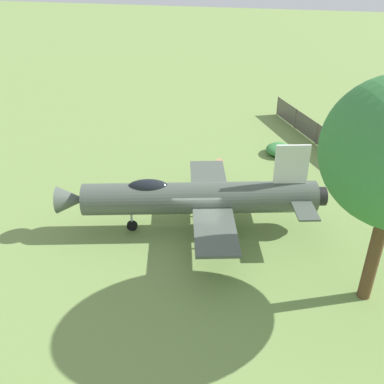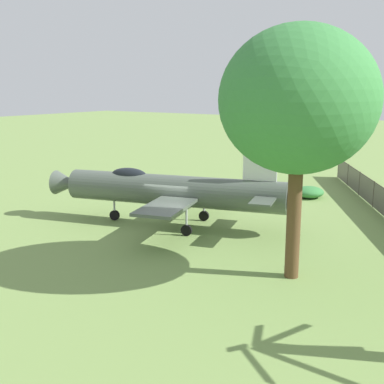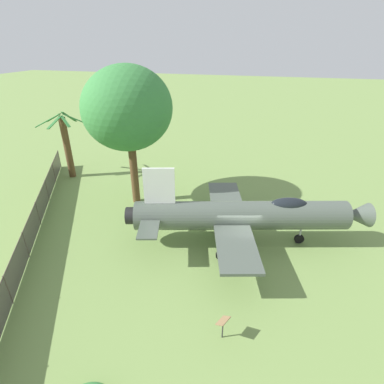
{
  "view_description": "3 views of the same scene",
  "coord_description": "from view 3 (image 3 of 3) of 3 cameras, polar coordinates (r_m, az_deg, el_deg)",
  "views": [
    {
      "loc": [
        -19.78,
        -4.34,
        14.04
      ],
      "look_at": [
        -0.31,
        0.36,
        2.55
      ],
      "focal_mm": 40.34,
      "sensor_mm": 36.0,
      "label": 1
    },
    {
      "loc": [
        -21.77,
        -15.77,
        7.77
      ],
      "look_at": [
        -0.15,
        -1.3,
        2.16
      ],
      "focal_mm": 45.7,
      "sensor_mm": 36.0,
      "label": 2
    },
    {
      "loc": [
        15.68,
        1.11,
        11.49
      ],
      "look_at": [
        -1.39,
        -3.41,
        2.5
      ],
      "focal_mm": 28.03,
      "sensor_mm": 36.0,
      "label": 3
    }
  ],
  "objects": [
    {
      "name": "info_plaque",
      "position": [
        13.8,
        5.91,
        -23.62
      ],
      "size": [
        0.71,
        0.61,
        1.14
      ],
      "color": "#333333",
      "rests_on": "ground_plane"
    },
    {
      "name": "palm_tree",
      "position": [
        29.47,
        -22.7,
        8.11
      ],
      "size": [
        3.9,
        3.94,
        5.98
      ],
      "color": "brown",
      "rests_on": "ground_plane"
    },
    {
      "name": "ground_plane",
      "position": [
        19.47,
        8.81,
        -9.57
      ],
      "size": [
        200.0,
        200.0,
        0.0
      ],
      "primitive_type": "plane",
      "color": "#75934C"
    },
    {
      "name": "perimeter_fence",
      "position": [
        18.67,
        -30.28,
        -11.82
      ],
      "size": [
        28.64,
        16.06,
        1.74
      ],
      "rotation": [
        0.0,
        0.0,
        6.79
      ],
      "color": "#4C4238",
      "rests_on": "ground_plane"
    },
    {
      "name": "shade_tree",
      "position": [
        21.87,
        -12.07,
        15.22
      ],
      "size": [
        6.82,
        6.09,
        10.17
      ],
      "color": "brown",
      "rests_on": "ground_plane"
    },
    {
      "name": "display_jet",
      "position": [
        18.38,
        10.43,
        -4.3
      ],
      "size": [
        10.05,
        14.47,
        5.14
      ],
      "rotation": [
        0.0,
        0.0,
        1.83
      ],
      "color": "#4C564C",
      "rests_on": "ground_plane"
    }
  ]
}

